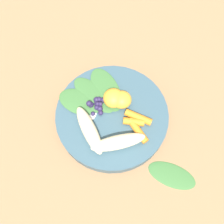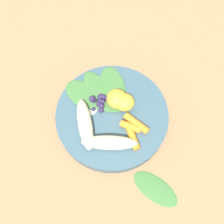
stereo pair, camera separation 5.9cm
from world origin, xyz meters
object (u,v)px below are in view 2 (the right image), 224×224
object	(u,v)px
banana_peeled_left	(109,143)
kale_leaf_stray	(155,189)
banana_peeled_right	(85,125)
orange_segment_near	(117,99)
bowl	(112,116)

from	to	relation	value
banana_peeled_left	kale_leaf_stray	distance (m)	0.14
banana_peeled_left	banana_peeled_right	world-z (taller)	same
banana_peeled_left	kale_leaf_stray	world-z (taller)	banana_peeled_left
kale_leaf_stray	banana_peeled_right	bearing A→B (deg)	175.77
orange_segment_near	kale_leaf_stray	size ratio (longest dim) A/B	0.45
banana_peeled_right	orange_segment_near	world-z (taller)	orange_segment_near
bowl	banana_peeled_left	size ratio (longest dim) A/B	2.18
bowl	banana_peeled_right	size ratio (longest dim) A/B	2.18
banana_peeled_right	orange_segment_near	bearing A→B (deg)	120.30
banana_peeled_left	banana_peeled_right	distance (m)	0.07
banana_peeled_left	orange_segment_near	world-z (taller)	orange_segment_near
orange_segment_near	kale_leaf_stray	xyz separation A→B (m)	(-0.21, 0.02, -0.05)
banana_peeled_right	bowl	bearing A→B (deg)	107.82
banana_peeled_left	kale_leaf_stray	bearing A→B (deg)	-40.45
banana_peeled_left	orange_segment_near	distance (m)	0.11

